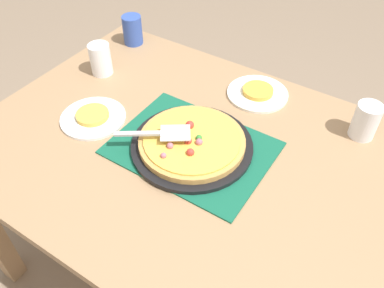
{
  "coord_description": "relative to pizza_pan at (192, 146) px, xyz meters",
  "views": [
    {
      "loc": [
        -0.48,
        0.74,
        1.64
      ],
      "look_at": [
        0.0,
        0.0,
        0.77
      ],
      "focal_mm": 37.52,
      "sensor_mm": 36.0,
      "label": 1
    }
  ],
  "objects": [
    {
      "name": "ground_plane",
      "position": [
        0.0,
        0.0,
        -0.76
      ],
      "size": [
        8.0,
        8.0,
        0.0
      ],
      "primitive_type": "plane",
      "color": "#84705B"
    },
    {
      "name": "dining_table",
      "position": [
        0.0,
        0.0,
        -0.12
      ],
      "size": [
        1.4,
        1.0,
        0.75
      ],
      "color": "#9E7A56",
      "rests_on": "ground_plane"
    },
    {
      "name": "placemat",
      "position": [
        0.0,
        0.0,
        -0.01
      ],
      "size": [
        0.48,
        0.36,
        0.01
      ],
      "primitive_type": "cube",
      "color": "#145B42",
      "rests_on": "dining_table"
    },
    {
      "name": "pizza_pan",
      "position": [
        0.0,
        0.0,
        0.0
      ],
      "size": [
        0.38,
        0.38,
        0.01
      ],
      "primitive_type": "cylinder",
      "color": "black",
      "rests_on": "placemat"
    },
    {
      "name": "pizza",
      "position": [
        0.0,
        0.0,
        0.02
      ],
      "size": [
        0.33,
        0.33,
        0.05
      ],
      "color": "tan",
      "rests_on": "pizza_pan"
    },
    {
      "name": "plate_near_left",
      "position": [
        -0.05,
        -0.36,
        -0.01
      ],
      "size": [
        0.22,
        0.22,
        0.01
      ],
      "primitive_type": "cylinder",
      "color": "white",
      "rests_on": "dining_table"
    },
    {
      "name": "plate_far_right",
      "position": [
        0.36,
        0.06,
        -0.01
      ],
      "size": [
        0.22,
        0.22,
        0.01
      ],
      "primitive_type": "cylinder",
      "color": "white",
      "rests_on": "dining_table"
    },
    {
      "name": "served_slice_left",
      "position": [
        -0.05,
        -0.36,
        0.01
      ],
      "size": [
        0.11,
        0.11,
        0.02
      ],
      "primitive_type": "cylinder",
      "color": "gold",
      "rests_on": "plate_near_left"
    },
    {
      "name": "served_slice_right",
      "position": [
        0.36,
        0.06,
        0.01
      ],
      "size": [
        0.11,
        0.11,
        0.02
      ],
      "primitive_type": "cylinder",
      "color": "#EAB747",
      "rests_on": "plate_far_right"
    },
    {
      "name": "cup_near",
      "position": [
        -0.42,
        -0.35,
        0.05
      ],
      "size": [
        0.08,
        0.08,
        0.12
      ],
      "primitive_type": "cylinder",
      "color": "white",
      "rests_on": "dining_table"
    },
    {
      "name": "cup_far",
      "position": [
        0.56,
        -0.4,
        0.05
      ],
      "size": [
        0.08,
        0.08,
        0.12
      ],
      "primitive_type": "cylinder",
      "color": "#3351AD",
      "rests_on": "dining_table"
    },
    {
      "name": "cup_corner",
      "position": [
        0.52,
        -0.16,
        0.05
      ],
      "size": [
        0.08,
        0.08,
        0.12
      ],
      "primitive_type": "cylinder",
      "color": "white",
      "rests_on": "dining_table"
    },
    {
      "name": "pizza_server",
      "position": [
        0.08,
        0.06,
        0.06
      ],
      "size": [
        0.21,
        0.17,
        0.01
      ],
      "color": "silver",
      "rests_on": "pizza"
    }
  ]
}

